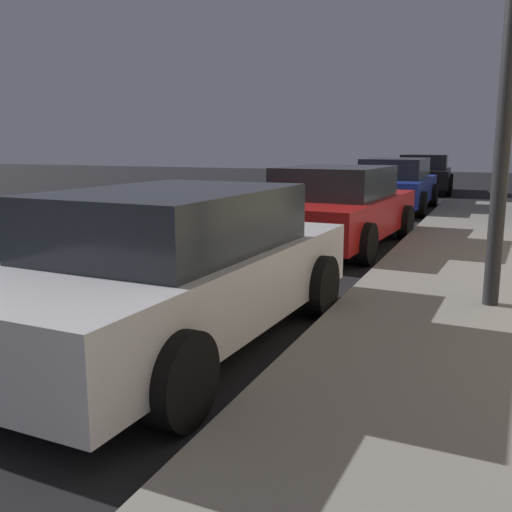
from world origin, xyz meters
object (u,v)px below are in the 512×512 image
(car_silver, at_px, (174,267))
(car_black, at_px, (424,174))
(car_red, at_px, (335,207))
(car_blue, at_px, (395,184))

(car_silver, relative_size, car_black, 1.05)
(car_silver, xyz_separation_m, car_black, (0.00, 18.31, -0.01))
(car_silver, xyz_separation_m, car_red, (-0.00, 5.59, -0.01))
(car_blue, height_order, car_black, same)
(car_silver, bearing_deg, car_blue, 90.00)
(car_blue, bearing_deg, car_silver, -90.00)
(car_silver, height_order, car_blue, same)
(car_silver, height_order, car_black, same)
(car_blue, bearing_deg, car_black, 89.99)
(car_red, distance_m, car_black, 12.73)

